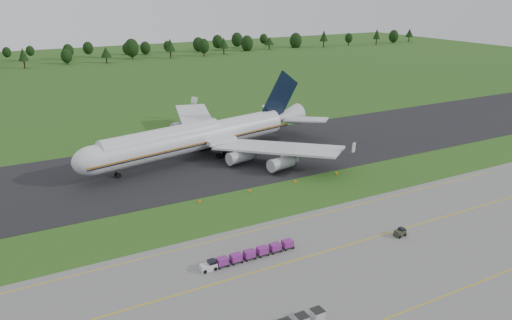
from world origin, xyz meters
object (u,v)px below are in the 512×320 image
uld_row (302,320)px  aircraft (198,137)px  utility_cart (400,233)px  baggage_train (248,255)px  edge_markers (273,186)px

uld_row → aircraft: bearing=78.5°
utility_cart → uld_row: uld_row is taller
baggage_train → uld_row: (-1.52, -17.78, -0.01)m
aircraft → edge_markers: aircraft is taller
edge_markers → aircraft: bearing=103.4°
baggage_train → utility_cart: baggage_train is taller
aircraft → baggage_train: bearing=-103.8°
utility_cart → uld_row: bearing=-156.7°
utility_cart → edge_markers: (-8.05, 29.63, -0.32)m
edge_markers → baggage_train: bearing=-127.9°
aircraft → uld_row: size_ratio=10.74×
baggage_train → edge_markers: bearing=52.1°
baggage_train → utility_cart: 27.33m
baggage_train → utility_cart: bearing=-11.8°
baggage_train → utility_cart: (26.75, -5.61, -0.24)m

